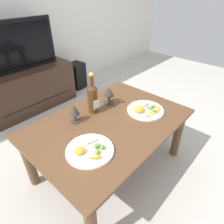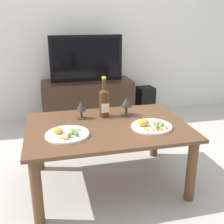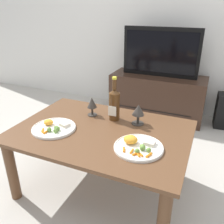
{
  "view_description": "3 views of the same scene",
  "coord_description": "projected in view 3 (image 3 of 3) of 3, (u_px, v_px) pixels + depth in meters",
  "views": [
    {
      "loc": [
        -0.85,
        -0.79,
        1.34
      ],
      "look_at": [
        0.04,
        0.01,
        0.55
      ],
      "focal_mm": 31.11,
      "sensor_mm": 36.0,
      "label": 1
    },
    {
      "loc": [
        -0.4,
        -1.83,
        1.24
      ],
      "look_at": [
        0.04,
        0.04,
        0.57
      ],
      "focal_mm": 44.07,
      "sensor_mm": 36.0,
      "label": 2
    },
    {
      "loc": [
        0.63,
        -1.26,
        1.26
      ],
      "look_at": [
        0.04,
        0.09,
        0.59
      ],
      "focal_mm": 38.06,
      "sensor_mm": 36.0,
      "label": 3
    }
  ],
  "objects": [
    {
      "name": "dinner_plate_left",
      "position": [
        54.0,
        127.0,
        1.61
      ],
      "size": [
        0.3,
        0.3,
        0.05
      ],
      "color": "white",
      "rests_on": "dining_table"
    },
    {
      "name": "back_wall",
      "position": [
        165.0,
        1.0,
        2.69
      ],
      "size": [
        6.4,
        0.1,
        2.6
      ],
      "primitive_type": "cube",
      "color": "silver",
      "rests_on": "ground_plane"
    },
    {
      "name": "goblet_left",
      "position": [
        92.0,
        104.0,
        1.78
      ],
      "size": [
        0.07,
        0.07,
        0.14
      ],
      "color": "#38332D",
      "rests_on": "dining_table"
    },
    {
      "name": "ground_plane",
      "position": [
        102.0,
        186.0,
        1.8
      ],
      "size": [
        6.4,
        6.4,
        0.0
      ],
      "primitive_type": "plane",
      "color": "#B7B2A8"
    },
    {
      "name": "wine_bottle",
      "position": [
        114.0,
        103.0,
        1.7
      ],
      "size": [
        0.08,
        0.08,
        0.32
      ],
      "color": "#4C2D14",
      "rests_on": "dining_table"
    },
    {
      "name": "goblet_right",
      "position": [
        138.0,
        111.0,
        1.65
      ],
      "size": [
        0.09,
        0.09,
        0.15
      ],
      "color": "#38332D",
      "rests_on": "dining_table"
    },
    {
      "name": "tv_screen",
      "position": [
        161.0,
        52.0,
        2.63
      ],
      "size": [
        0.85,
        0.05,
        0.54
      ],
      "color": "black",
      "rests_on": "tv_stand"
    },
    {
      "name": "dining_table",
      "position": [
        101.0,
        140.0,
        1.64
      ],
      "size": [
        1.17,
        0.81,
        0.49
      ],
      "color": "brown",
      "rests_on": "ground_plane"
    },
    {
      "name": "dinner_plate_right",
      "position": [
        138.0,
        146.0,
        1.39
      ],
      "size": [
        0.29,
        0.29,
        0.06
      ],
      "color": "white",
      "rests_on": "dining_table"
    },
    {
      "name": "tv_stand",
      "position": [
        157.0,
        96.0,
        2.85
      ],
      "size": [
        1.09,
        0.42,
        0.51
      ],
      "color": "#382319",
      "rests_on": "ground_plane"
    }
  ]
}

